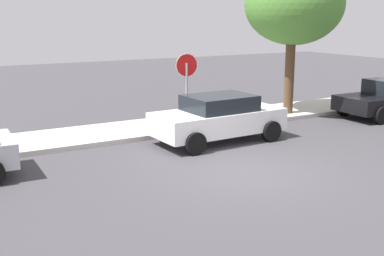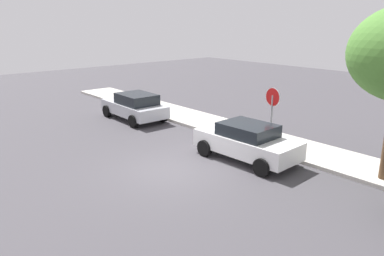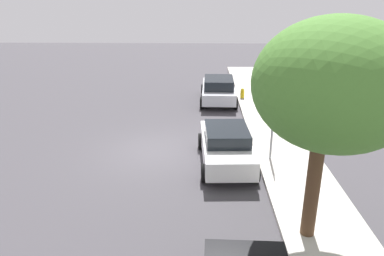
# 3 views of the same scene
# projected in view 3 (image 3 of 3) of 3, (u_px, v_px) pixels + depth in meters

# --- Properties ---
(ground_plane) EXTENTS (60.00, 60.00, 0.00)m
(ground_plane) POSITION_uv_depth(u_px,v_px,m) (156.00, 151.00, 14.92)
(ground_plane) COLOR #423F44
(sidewalk_curb) EXTENTS (32.00, 2.39, 0.14)m
(sidewalk_curb) POSITION_uv_depth(u_px,v_px,m) (284.00, 151.00, 14.79)
(sidewalk_curb) COLOR beige
(sidewalk_curb) RESTS_ON ground_plane
(stop_sign) EXTENTS (0.76, 0.11, 2.57)m
(stop_sign) POSITION_uv_depth(u_px,v_px,m) (273.00, 118.00, 13.41)
(stop_sign) COLOR gray
(stop_sign) RESTS_ON ground_plane
(parked_car_white) EXTENTS (4.10, 2.07, 1.42)m
(parked_car_white) POSITION_uv_depth(u_px,v_px,m) (226.00, 145.00, 13.65)
(parked_car_white) COLOR white
(parked_car_white) RESTS_ON ground_plane
(parked_car_silver) EXTENTS (4.15, 2.09, 1.43)m
(parked_car_silver) POSITION_uv_depth(u_px,v_px,m) (219.00, 89.00, 21.03)
(parked_car_silver) COLOR silver
(parked_car_silver) RESTS_ON ground_plane
(street_tree_near_corner) EXTENTS (3.65, 3.65, 5.66)m
(street_tree_near_corner) POSITION_uv_depth(u_px,v_px,m) (335.00, 86.00, 8.17)
(street_tree_near_corner) COLOR #513823
(street_tree_near_corner) RESTS_ON ground_plane
(fire_hydrant) EXTENTS (0.30, 0.22, 0.72)m
(fire_hydrant) POSITION_uv_depth(u_px,v_px,m) (242.00, 94.00, 21.43)
(fire_hydrant) COLOR gold
(fire_hydrant) RESTS_ON ground_plane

